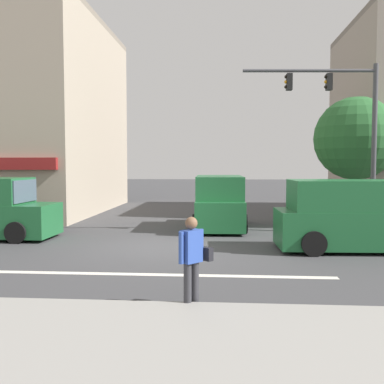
{
  "coord_description": "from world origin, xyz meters",
  "views": [
    {
      "loc": [
        1.92,
        -13.79,
        2.61
      ],
      "look_at": [
        0.74,
        2.0,
        1.6
      ],
      "focal_mm": 42.0,
      "sensor_mm": 36.0,
      "label": 1
    }
  ],
  "objects_px": {
    "van_crossing_center": "(219,203)",
    "pedestrian_foreground_with_bag": "(192,257)",
    "van_waiting_far": "(352,217)",
    "traffic_light_mast": "(348,120)",
    "street_tree": "(356,139)"
  },
  "relations": [
    {
      "from": "street_tree",
      "to": "van_crossing_center",
      "type": "distance_m",
      "value": 6.34
    },
    {
      "from": "street_tree",
      "to": "traffic_light_mast",
      "type": "height_order",
      "value": "traffic_light_mast"
    },
    {
      "from": "van_waiting_far",
      "to": "pedestrian_foreground_with_bag",
      "type": "height_order",
      "value": "van_waiting_far"
    },
    {
      "from": "van_crossing_center",
      "to": "pedestrian_foreground_with_bag",
      "type": "distance_m",
      "value": 10.15
    },
    {
      "from": "traffic_light_mast",
      "to": "van_waiting_far",
      "type": "bearing_deg",
      "value": -101.65
    },
    {
      "from": "van_crossing_center",
      "to": "pedestrian_foreground_with_bag",
      "type": "relative_size",
      "value": 2.79
    },
    {
      "from": "van_crossing_center",
      "to": "van_waiting_far",
      "type": "distance_m",
      "value": 5.91
    },
    {
      "from": "van_crossing_center",
      "to": "pedestrian_foreground_with_bag",
      "type": "bearing_deg",
      "value": -91.86
    },
    {
      "from": "street_tree",
      "to": "van_waiting_far",
      "type": "distance_m",
      "value": 6.33
    },
    {
      "from": "street_tree",
      "to": "van_crossing_center",
      "type": "height_order",
      "value": "street_tree"
    },
    {
      "from": "van_crossing_center",
      "to": "van_waiting_far",
      "type": "height_order",
      "value": "same"
    },
    {
      "from": "van_waiting_far",
      "to": "van_crossing_center",
      "type": "bearing_deg",
      "value": 132.88
    },
    {
      "from": "traffic_light_mast",
      "to": "pedestrian_foreground_with_bag",
      "type": "xyz_separation_m",
      "value": [
        -5.0,
        -8.94,
        -3.22
      ]
    },
    {
      "from": "street_tree",
      "to": "traffic_light_mast",
      "type": "distance_m",
      "value": 2.64
    },
    {
      "from": "street_tree",
      "to": "pedestrian_foreground_with_bag",
      "type": "xyz_separation_m",
      "value": [
        -5.98,
        -11.34,
        -2.68
      ]
    }
  ]
}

